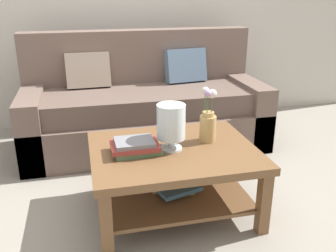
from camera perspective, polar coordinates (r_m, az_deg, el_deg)
The scene contains 6 objects.
ground_plane at distance 2.90m, azimuth -2.39°, elevation -9.15°, with size 10.00×10.00×0.00m, color gray.
couch at distance 3.54m, azimuth -3.66°, elevation 2.85°, with size 2.21×0.90×1.06m.
coffee_table at distance 2.45m, azimuth 0.85°, elevation -6.27°, with size 1.06×0.84×0.46m.
book_stack_main at distance 2.32m, azimuth -5.03°, elevation -3.18°, with size 0.31×0.21×0.09m.
glass_hurricane_vase at distance 2.32m, azimuth 0.47°, elevation 0.46°, with size 0.18×0.18×0.30m.
flower_pitcher at distance 2.48m, azimuth 6.17°, elevation 0.66°, with size 0.11×0.12×0.37m.
Camera 1 is at (-0.47, -2.48, 1.44)m, focal length 39.54 mm.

